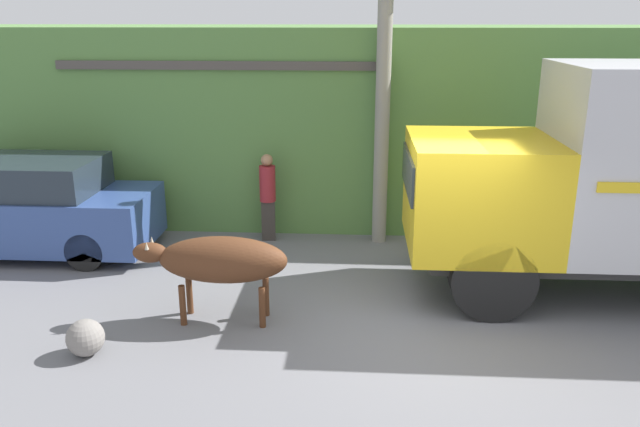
{
  "coord_description": "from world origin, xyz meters",
  "views": [
    {
      "loc": [
        -0.96,
        -7.85,
        4.08
      ],
      "look_at": [
        -1.49,
        0.64,
        1.41
      ],
      "focal_mm": 35.0,
      "sensor_mm": 36.0,
      "label": 1
    }
  ],
  "objects_px": {
    "brown_cow": "(219,260)",
    "pedestrian_on_hill": "(268,193)",
    "utility_pole": "(383,101)",
    "parked_suv": "(25,208)",
    "roadside_rock": "(85,338)"
  },
  "relations": [
    {
      "from": "roadside_rock",
      "to": "parked_suv",
      "type": "bearing_deg",
      "value": 126.06
    },
    {
      "from": "parked_suv",
      "to": "pedestrian_on_hill",
      "type": "xyz_separation_m",
      "value": [
        4.27,
        0.89,
        0.11
      ]
    },
    {
      "from": "brown_cow",
      "to": "parked_suv",
      "type": "bearing_deg",
      "value": 138.71
    },
    {
      "from": "parked_suv",
      "to": "utility_pole",
      "type": "height_order",
      "value": "utility_pole"
    },
    {
      "from": "parked_suv",
      "to": "utility_pole",
      "type": "bearing_deg",
      "value": 6.15
    },
    {
      "from": "parked_suv",
      "to": "utility_pole",
      "type": "xyz_separation_m",
      "value": [
        6.38,
        0.97,
        1.84
      ]
    },
    {
      "from": "utility_pole",
      "to": "pedestrian_on_hill",
      "type": "bearing_deg",
      "value": -177.86
    },
    {
      "from": "brown_cow",
      "to": "pedestrian_on_hill",
      "type": "relative_size",
      "value": 1.28
    },
    {
      "from": "pedestrian_on_hill",
      "to": "roadside_rock",
      "type": "bearing_deg",
      "value": 63.03
    },
    {
      "from": "pedestrian_on_hill",
      "to": "roadside_rock",
      "type": "height_order",
      "value": "pedestrian_on_hill"
    },
    {
      "from": "brown_cow",
      "to": "pedestrian_on_hill",
      "type": "distance_m",
      "value": 3.37
    },
    {
      "from": "parked_suv",
      "to": "roadside_rock",
      "type": "height_order",
      "value": "parked_suv"
    },
    {
      "from": "brown_cow",
      "to": "parked_suv",
      "type": "height_order",
      "value": "parked_suv"
    },
    {
      "from": "pedestrian_on_hill",
      "to": "utility_pole",
      "type": "height_order",
      "value": "utility_pole"
    },
    {
      "from": "brown_cow",
      "to": "utility_pole",
      "type": "bearing_deg",
      "value": 46.24
    }
  ]
}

